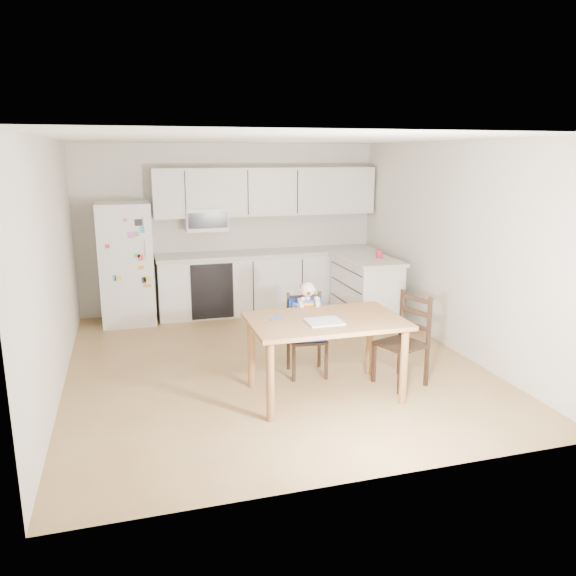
{
  "coord_description": "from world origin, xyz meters",
  "views": [
    {
      "loc": [
        -1.52,
        -5.89,
        2.35
      ],
      "look_at": [
        0.07,
        -0.39,
        0.98
      ],
      "focal_mm": 35.0,
      "sensor_mm": 36.0,
      "label": 1
    }
  ],
  "objects_px": {
    "refrigerator": "(126,264)",
    "kitchen_island": "(366,289)",
    "chair_booster": "(306,318)",
    "dining_table": "(325,329)",
    "red_cup": "(379,254)",
    "chair_side": "(408,333)"
  },
  "relations": [
    {
      "from": "dining_table",
      "to": "chair_booster",
      "type": "distance_m",
      "value": 0.62
    },
    {
      "from": "red_cup",
      "to": "refrigerator",
      "type": "bearing_deg",
      "value": 162.9
    },
    {
      "from": "dining_table",
      "to": "refrigerator",
      "type": "bearing_deg",
      "value": 120.19
    },
    {
      "from": "chair_booster",
      "to": "red_cup",
      "type": "bearing_deg",
      "value": 50.72
    },
    {
      "from": "dining_table",
      "to": "chair_booster",
      "type": "height_order",
      "value": "chair_booster"
    },
    {
      "from": "kitchen_island",
      "to": "red_cup",
      "type": "relative_size",
      "value": 11.28
    },
    {
      "from": "refrigerator",
      "to": "red_cup",
      "type": "distance_m",
      "value": 3.54
    },
    {
      "from": "red_cup",
      "to": "chair_side",
      "type": "relative_size",
      "value": 0.12
    },
    {
      "from": "refrigerator",
      "to": "dining_table",
      "type": "xyz_separation_m",
      "value": [
        1.83,
        -3.14,
        -0.16
      ]
    },
    {
      "from": "chair_booster",
      "to": "chair_side",
      "type": "xyz_separation_m",
      "value": [
        0.94,
        -0.53,
        -0.09
      ]
    },
    {
      "from": "chair_booster",
      "to": "refrigerator",
      "type": "bearing_deg",
      "value": 132.63
    },
    {
      "from": "kitchen_island",
      "to": "chair_side",
      "type": "distance_m",
      "value": 2.2
    },
    {
      "from": "kitchen_island",
      "to": "red_cup",
      "type": "bearing_deg",
      "value": -43.07
    },
    {
      "from": "kitchen_island",
      "to": "chair_booster",
      "type": "xyz_separation_m",
      "value": [
        -1.41,
        -1.62,
        0.15
      ]
    },
    {
      "from": "kitchen_island",
      "to": "chair_booster",
      "type": "height_order",
      "value": "chair_booster"
    },
    {
      "from": "chair_side",
      "to": "chair_booster",
      "type": "bearing_deg",
      "value": -137.82
    },
    {
      "from": "refrigerator",
      "to": "chair_side",
      "type": "xyz_separation_m",
      "value": [
        2.77,
        -3.06,
        -0.31
      ]
    },
    {
      "from": "dining_table",
      "to": "chair_booster",
      "type": "relative_size",
      "value": 1.43
    },
    {
      "from": "red_cup",
      "to": "chair_side",
      "type": "bearing_deg",
      "value": -106.73
    },
    {
      "from": "kitchen_island",
      "to": "chair_booster",
      "type": "distance_m",
      "value": 2.15
    },
    {
      "from": "refrigerator",
      "to": "kitchen_island",
      "type": "relative_size",
      "value": 1.34
    },
    {
      "from": "refrigerator",
      "to": "dining_table",
      "type": "distance_m",
      "value": 3.64
    }
  ]
}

